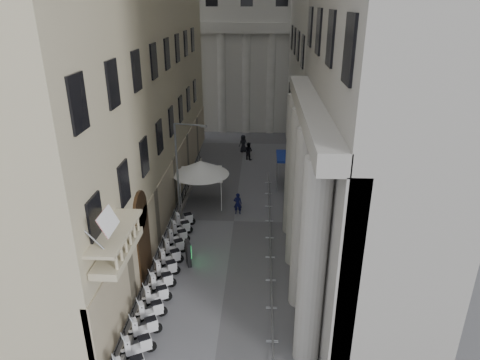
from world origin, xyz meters
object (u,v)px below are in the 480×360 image
(street_lamp, at_px, (180,164))
(info_kiosk, at_px, (188,253))
(pedestrian_a, at_px, (238,204))
(security_tent, at_px, (203,169))
(pedestrian_b, at_px, (248,151))

(street_lamp, bearing_deg, info_kiosk, -66.17)
(street_lamp, height_order, pedestrian_a, street_lamp)
(pedestrian_a, bearing_deg, security_tent, -30.16)
(pedestrian_a, height_order, pedestrian_b, pedestrian_b)
(pedestrian_b, bearing_deg, street_lamp, 105.38)
(security_tent, distance_m, street_lamp, 3.29)
(street_lamp, xyz_separation_m, pedestrian_a, (4.15, 0.99, -3.60))
(info_kiosk, xyz_separation_m, pedestrian_a, (2.72, 7.16, 0.04))
(street_lamp, distance_m, info_kiosk, 7.31)
(security_tent, relative_size, pedestrian_a, 2.57)
(info_kiosk, distance_m, pedestrian_b, 19.95)
(pedestrian_a, bearing_deg, info_kiosk, 69.67)
(info_kiosk, xyz_separation_m, pedestrian_b, (3.15, 19.70, 0.09))
(pedestrian_a, bearing_deg, street_lamp, 13.83)
(pedestrian_b, bearing_deg, pedestrian_a, 122.15)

